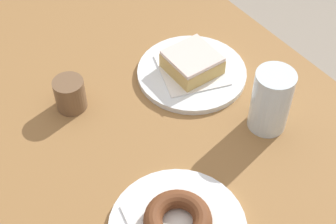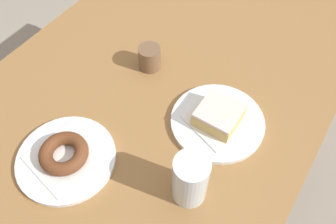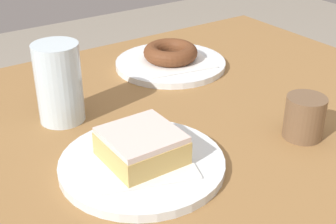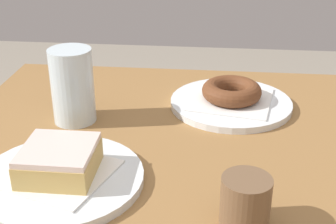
% 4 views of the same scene
% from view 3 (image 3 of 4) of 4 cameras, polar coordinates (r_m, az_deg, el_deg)
% --- Properties ---
extents(table, '(1.11, 0.80, 0.73)m').
position_cam_3_polar(table, '(0.71, 14.93, -11.74)').
color(table, olive).
rests_on(table, ground_plane).
extents(plate_glazed_square, '(0.22, 0.22, 0.01)m').
position_cam_3_polar(plate_glazed_square, '(0.62, -3.15, -6.25)').
color(plate_glazed_square, white).
rests_on(plate_glazed_square, table).
extents(napkin_glazed_square, '(0.16, 0.16, 0.00)m').
position_cam_3_polar(napkin_glazed_square, '(0.62, -3.16, -5.68)').
color(napkin_glazed_square, white).
rests_on(napkin_glazed_square, plate_glazed_square).
extents(donut_glazed_square, '(0.09, 0.09, 0.04)m').
position_cam_3_polar(donut_glazed_square, '(0.61, -3.22, -4.03)').
color(donut_glazed_square, tan).
rests_on(donut_glazed_square, napkin_glazed_square).
extents(plate_chocolate_ring, '(0.21, 0.21, 0.01)m').
position_cam_3_polar(plate_chocolate_ring, '(0.93, 0.31, 5.84)').
color(plate_chocolate_ring, white).
rests_on(plate_chocolate_ring, table).
extents(napkin_chocolate_ring, '(0.16, 0.16, 0.00)m').
position_cam_3_polar(napkin_chocolate_ring, '(0.93, 0.31, 6.25)').
color(napkin_chocolate_ring, white).
rests_on(napkin_chocolate_ring, plate_chocolate_ring).
extents(donut_chocolate_ring, '(0.10, 0.10, 0.03)m').
position_cam_3_polar(donut_chocolate_ring, '(0.92, 0.31, 7.20)').
color(donut_chocolate_ring, brown).
rests_on(donut_chocolate_ring, napkin_chocolate_ring).
extents(water_glass, '(0.07, 0.07, 0.12)m').
position_cam_3_polar(water_glass, '(0.73, -13.00, 3.41)').
color(water_glass, silver).
rests_on(water_glass, table).
extents(sugar_jar, '(0.06, 0.06, 0.06)m').
position_cam_3_polar(sugar_jar, '(0.71, 16.11, -0.61)').
color(sugar_jar, brown).
rests_on(sugar_jar, table).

